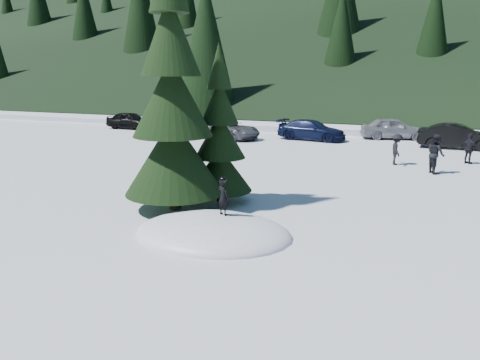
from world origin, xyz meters
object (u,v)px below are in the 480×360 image
(adult_1, at_px, (469,149))
(spruce_tall, at_px, (172,108))
(car_0, at_px, (130,120))
(adult_0, at_px, (436,154))
(car_1, at_px, (173,123))
(adult_2, at_px, (397,149))
(spruce_short, at_px, (220,142))
(car_2, at_px, (229,129))
(car_5, at_px, (457,136))
(child_skier, at_px, (223,197))
(car_3, at_px, (312,130))
(car_4, at_px, (393,128))

(adult_1, bearing_deg, spruce_tall, 90.32)
(spruce_tall, distance_m, car_0, 23.16)
(adult_0, relative_size, car_1, 0.40)
(spruce_tall, distance_m, adult_2, 12.54)
(spruce_short, distance_m, adult_2, 10.65)
(car_2, relative_size, car_5, 1.03)
(child_skier, bearing_deg, adult_2, -86.85)
(spruce_tall, xyz_separation_m, adult_0, (8.01, 9.15, -2.44))
(spruce_short, relative_size, car_2, 1.19)
(spruce_short, bearing_deg, car_3, 91.68)
(adult_1, xyz_separation_m, car_3, (-9.05, 5.28, -0.09))
(spruce_tall, relative_size, car_3, 1.90)
(adult_1, relative_size, car_5, 0.34)
(spruce_tall, height_order, child_skier, spruce_tall)
(spruce_tall, height_order, spruce_short, spruce_tall)
(child_skier, height_order, car_2, child_skier)
(car_0, height_order, car_4, car_4)
(car_0, xyz_separation_m, car_3, (14.67, -0.80, -0.01))
(car_0, height_order, car_3, car_0)
(adult_0, relative_size, car_5, 0.40)
(spruce_short, bearing_deg, car_5, 61.98)
(child_skier, distance_m, car_0, 25.58)
(spruce_short, bearing_deg, car_4, 76.21)
(adult_0, relative_size, car_0, 0.45)
(car_1, height_order, car_4, car_1)
(child_skier, height_order, car_3, child_skier)
(adult_0, relative_size, car_4, 0.41)
(car_2, bearing_deg, spruce_tall, -141.85)
(spruce_short, distance_m, car_5, 17.70)
(child_skier, xyz_separation_m, car_0, (-16.47, 19.56, -0.33))
(car_2, xyz_separation_m, car_4, (10.30, 3.83, 0.10))
(spruce_tall, xyz_separation_m, adult_2, (6.28, 10.55, -2.56))
(car_4, bearing_deg, spruce_tall, 150.39)
(adult_2, relative_size, car_0, 0.38)
(car_0, height_order, car_2, car_0)
(car_1, relative_size, car_5, 1.00)
(spruce_short, bearing_deg, car_1, 124.31)
(car_1, relative_size, car_4, 1.04)
(spruce_tall, xyz_separation_m, car_0, (-14.13, 18.16, -2.65))
(car_3, bearing_deg, car_0, 95.33)
(car_0, distance_m, car_3, 14.69)
(car_3, relative_size, car_5, 1.03)
(car_1, height_order, car_3, car_1)
(child_skier, bearing_deg, car_5, -89.32)
(spruce_short, height_order, car_5, spruce_short)
(spruce_tall, distance_m, child_skier, 3.58)
(adult_2, xyz_separation_m, car_2, (-11.06, 5.43, -0.13))
(adult_2, distance_m, car_2, 12.32)
(adult_2, height_order, car_1, adult_2)
(spruce_short, xyz_separation_m, car_4, (4.51, 18.40, -1.38))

